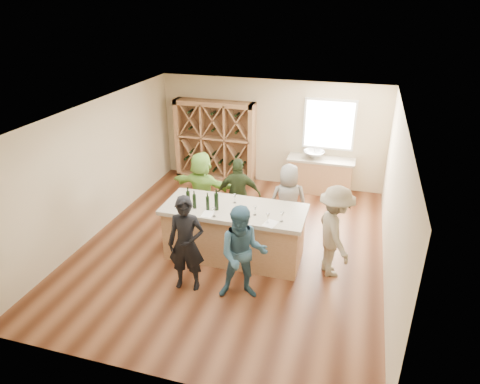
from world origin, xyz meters
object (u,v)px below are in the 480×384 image
(tasting_counter_base, at_px, (234,234))
(person_far_right, at_px, (288,201))
(wine_bottle_e, at_px, (216,202))
(person_near_right, at_px, (243,254))
(person_server, at_px, (335,232))
(wine_bottle_a, at_px, (188,199))
(person_near_left, at_px, (186,244))
(person_far_left, at_px, (202,188))
(person_far_mid, at_px, (239,195))
(sink, at_px, (314,154))
(wine_bottle_b, at_px, (194,201))
(wine_bottle_d, at_px, (208,203))
(wine_rack, at_px, (215,141))

(tasting_counter_base, xyz_separation_m, person_far_right, (0.84, 1.10, 0.31))
(wine_bottle_e, relative_size, person_near_right, 0.20)
(person_server, bearing_deg, person_far_right, 18.73)
(wine_bottle_a, height_order, person_near_left, person_near_left)
(wine_bottle_e, distance_m, person_server, 2.22)
(person_near_right, distance_m, person_far_left, 2.81)
(tasting_counter_base, xyz_separation_m, person_near_right, (0.50, -1.14, 0.35))
(wine_bottle_a, distance_m, person_near_left, 1.09)
(wine_bottle_e, bearing_deg, person_far_mid, 87.62)
(sink, distance_m, wine_bottle_b, 4.18)
(wine_bottle_a, distance_m, person_far_right, 2.17)
(person_near_left, height_order, person_near_right, person_near_left)
(wine_bottle_b, height_order, person_near_right, person_near_right)
(sink, bearing_deg, person_server, -76.81)
(tasting_counter_base, bearing_deg, person_far_left, 133.30)
(tasting_counter_base, bearing_deg, person_near_right, -66.50)
(wine_bottle_d, relative_size, person_far_right, 0.17)
(person_far_left, bearing_deg, person_far_right, -176.76)
(person_server, relative_size, person_far_left, 1.05)
(person_server, bearing_deg, person_far_left, 43.95)
(wine_rack, height_order, wine_bottle_d, wine_rack)
(wine_bottle_a, relative_size, person_far_right, 0.19)
(wine_rack, bearing_deg, wine_bottle_d, -72.70)
(person_near_right, relative_size, person_far_left, 1.02)
(wine_bottle_a, bearing_deg, wine_bottle_e, 0.15)
(person_server, height_order, person_far_mid, person_server)
(wine_bottle_a, height_order, wine_bottle_e, wine_bottle_e)
(wine_bottle_e, relative_size, person_far_mid, 0.20)
(person_near_right, bearing_deg, person_far_right, 65.89)
(wine_bottle_d, bearing_deg, person_near_left, -93.63)
(wine_bottle_a, bearing_deg, wine_bottle_b, -17.12)
(wine_bottle_e, bearing_deg, wine_bottle_b, -173.84)
(wine_bottle_b, distance_m, person_near_right, 1.56)
(wine_bottle_b, xyz_separation_m, wine_bottle_e, (0.42, 0.05, 0.03))
(sink, bearing_deg, person_far_left, -132.13)
(tasting_counter_base, xyz_separation_m, wine_bottle_d, (-0.45, -0.22, 0.72))
(sink, bearing_deg, person_far_right, -94.84)
(wine_bottle_e, xyz_separation_m, person_server, (2.18, 0.15, -0.37))
(tasting_counter_base, height_order, person_near_right, person_near_right)
(person_server, bearing_deg, person_near_left, 90.90)
(tasting_counter_base, height_order, person_near_left, person_near_left)
(person_near_right, bearing_deg, person_near_left, 165.58)
(tasting_counter_base, height_order, person_server, person_server)
(sink, bearing_deg, wine_rack, 178.51)
(tasting_counter_base, xyz_separation_m, wine_bottle_a, (-0.85, -0.18, 0.73))
(person_far_mid, bearing_deg, wine_bottle_b, 59.59)
(person_server, relative_size, person_far_right, 1.08)
(wine_bottle_a, height_order, person_server, person_server)
(wine_bottle_b, height_order, person_far_left, person_far_left)
(wine_rack, bearing_deg, person_far_mid, -60.74)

